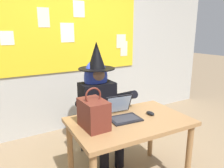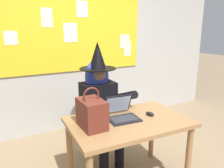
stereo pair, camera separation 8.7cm
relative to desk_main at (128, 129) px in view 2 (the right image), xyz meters
name	(u,v)px [view 2 (the right image)]	position (x,y,z in m)	size (l,w,h in m)	color
wall_back_bulletin	(71,37)	(0.00, 1.65, 0.85)	(5.85, 1.84, 2.92)	#B2B2AD
desk_main	(128,129)	(0.00, 0.00, 0.00)	(1.21, 0.80, 0.72)	#A37547
chair_at_desk	(97,116)	(-0.01, 0.73, -0.13)	(0.45, 0.45, 0.89)	black
person_costumed	(100,97)	(-0.01, 0.61, 0.17)	(0.61, 0.69, 1.45)	black
laptop	(121,113)	(-0.03, 0.09, 0.15)	(0.33, 0.34, 0.22)	black
computer_mouse	(150,114)	(0.26, -0.01, 0.12)	(0.06, 0.10, 0.03)	black
handbag	(92,113)	(-0.38, 0.03, 0.23)	(0.20, 0.30, 0.38)	maroon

